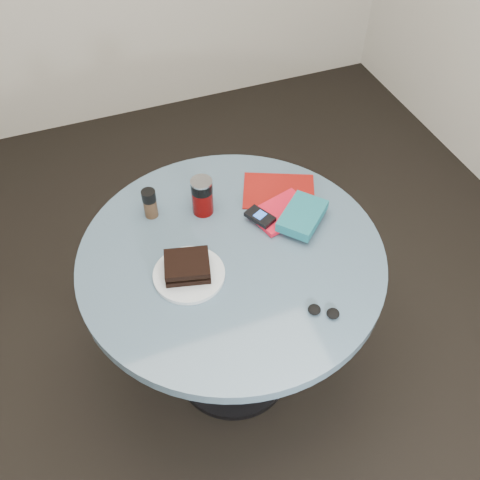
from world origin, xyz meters
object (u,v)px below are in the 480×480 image
object	(u,v)px
table	(232,283)
magazine	(279,191)
plate	(189,274)
novel	(302,216)
mp3_player	(260,217)
red_book	(282,212)
soda_can	(202,196)
sandwich	(187,266)
pepper_grinder	(150,203)
headphones	(324,311)

from	to	relation	value
table	magazine	world-z (taller)	magazine
table	magazine	bearing A→B (deg)	38.98
plate	magazine	size ratio (longest dim) A/B	0.88
novel	mp3_player	bearing A→B (deg)	115.36
table	red_book	size ratio (longest dim) A/B	4.97
novel	table	bearing A→B (deg)	146.09
soda_can	mp3_player	xyz separation A→B (m)	(0.16, -0.12, -0.04)
sandwich	magazine	distance (m)	0.48
pepper_grinder	table	bearing A→B (deg)	-52.74
magazine	red_book	distance (m)	0.12
magazine	plate	bearing A→B (deg)	-124.97
magazine	red_book	size ratio (longest dim) A/B	1.26
table	red_book	world-z (taller)	red_book
table	soda_can	distance (m)	0.32
sandwich	pepper_grinder	distance (m)	0.30
magazine	sandwich	bearing A→B (deg)	-125.85
novel	headphones	world-z (taller)	novel
headphones	red_book	bearing A→B (deg)	83.09
novel	magazine	bearing A→B (deg)	51.00
table	sandwich	size ratio (longest dim) A/B	6.18
plate	sandwich	xyz separation A→B (m)	(-0.00, 0.01, 0.03)
red_book	headphones	world-z (taller)	same
table	novel	world-z (taller)	novel
plate	soda_can	world-z (taller)	soda_can
plate	pepper_grinder	bearing A→B (deg)	97.82
magazine	mp3_player	xyz separation A→B (m)	(-0.12, -0.12, 0.03)
table	novel	distance (m)	0.34
pepper_grinder	headphones	size ratio (longest dim) A/B	1.11
soda_can	mp3_player	world-z (taller)	soda_can
soda_can	table	bearing A→B (deg)	-83.42
sandwich	pepper_grinder	bearing A→B (deg)	97.78
plate	pepper_grinder	size ratio (longest dim) A/B	2.04
mp3_player	novel	bearing A→B (deg)	-22.83
red_book	headphones	distance (m)	0.42
pepper_grinder	magazine	xyz separation A→B (m)	(0.46, -0.05, -0.05)
plate	novel	distance (m)	0.43
mp3_player	magazine	bearing A→B (deg)	43.86
sandwich	pepper_grinder	size ratio (longest dim) A/B	1.47
plate	mp3_player	size ratio (longest dim) A/B	1.99
sandwich	mp3_player	bearing A→B (deg)	23.33
table	pepper_grinder	world-z (taller)	pepper_grinder
pepper_grinder	headphones	world-z (taller)	pepper_grinder
pepper_grinder	mp3_player	world-z (taller)	pepper_grinder
table	headphones	xyz separation A→B (m)	(0.17, -0.32, 0.17)
pepper_grinder	plate	bearing A→B (deg)	-82.18
headphones	novel	bearing A→B (deg)	74.80
mp3_player	pepper_grinder	bearing A→B (deg)	153.46
pepper_grinder	headphones	distance (m)	0.69
plate	magazine	world-z (taller)	plate
mp3_player	table	bearing A→B (deg)	-146.03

